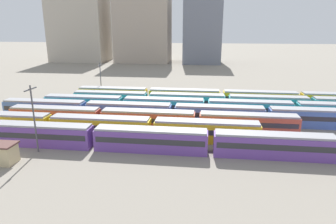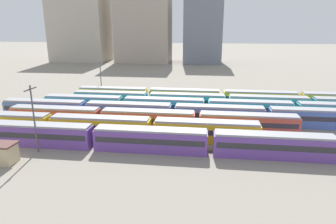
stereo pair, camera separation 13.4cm
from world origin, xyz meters
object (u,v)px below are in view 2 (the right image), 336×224
object	(u,v)px
train_track_4	(250,109)
catenary_pole_1	(101,79)
train_track_5	(268,104)
train_track_6	(222,97)
train_track_3	(267,116)
train_track_0	(273,145)
train_track_2	(148,119)
catenary_pole_2	(34,116)
signal_hut	(4,153)
train_track_1	(101,126)

from	to	relation	value
train_track_4	catenary_pole_1	distance (m)	40.48
train_track_5	train_track_6	bearing A→B (deg)	153.54
train_track_3	train_track_6	world-z (taller)	same
train_track_0	train_track_5	xyz separation A→B (m)	(4.03, 26.00, 0.00)
train_track_0	train_track_5	distance (m)	26.31
train_track_6	catenary_pole_1	distance (m)	32.83
train_track_2	catenary_pole_2	size ratio (longest dim) A/B	5.18
train_track_4	catenary_pole_1	xyz separation A→B (m)	(-38.12, 13.13, 3.56)
train_track_3	train_track_5	xyz separation A→B (m)	(2.19, 10.40, 0.00)
train_track_2	signal_hut	world-z (taller)	train_track_2
train_track_1	train_track_6	xyz separation A→B (m)	(22.59, 26.00, 0.00)
train_track_3	train_track_5	size ratio (longest dim) A/B	1.20
train_track_6	catenary_pole_2	distance (m)	45.62
train_track_2	signal_hut	size ratio (longest dim) A/B	15.50
train_track_0	train_track_6	xyz separation A→B (m)	(-6.42, 31.20, 0.00)
train_track_4	train_track_1	bearing A→B (deg)	-151.05
train_track_1	train_track_4	bearing A→B (deg)	28.95
signal_hut	train_track_0	bearing A→B (deg)	10.40
train_track_0	train_track_4	bearing A→B (deg)	92.24
train_track_3	catenary_pole_1	xyz separation A→B (m)	(-40.78, 18.33, 3.56)
train_track_6	train_track_4	bearing A→B (deg)	-61.68
train_track_1	train_track_5	xyz separation A→B (m)	(33.04, 20.80, 0.00)
train_track_5	catenary_pole_2	world-z (taller)	catenary_pole_2
train_track_0	signal_hut	xyz separation A→B (m)	(-39.25, -7.20, -0.35)
train_track_5	signal_hut	distance (m)	54.55
catenary_pole_2	train_track_2	bearing A→B (deg)	40.76
train_track_1	train_track_5	world-z (taller)	same
train_track_2	train_track_5	size ratio (longest dim) A/B	0.60
train_track_5	signal_hut	xyz separation A→B (m)	(-43.28, -33.20, -0.35)
train_track_5	train_track_6	world-z (taller)	same
train_track_1	catenary_pole_2	xyz separation A→B (m)	(-7.60, -7.96, 4.04)
catenary_pole_1	catenary_pole_2	distance (m)	36.77
train_track_1	train_track_5	distance (m)	39.04
train_track_1	train_track_6	bearing A→B (deg)	49.01
train_track_2	train_track_3	distance (m)	23.77
train_track_4	train_track_6	world-z (taller)	same
train_track_5	catenary_pole_1	bearing A→B (deg)	169.54
train_track_3	signal_hut	distance (m)	47.00
train_track_2	train_track_6	bearing A→B (deg)	54.34
train_track_1	train_track_3	distance (m)	32.56
train_track_1	train_track_3	size ratio (longest dim) A/B	0.50
train_track_5	catenary_pole_1	world-z (taller)	catenary_pole_1
train_track_4	signal_hut	xyz separation A→B (m)	(-38.44, -28.00, -0.35)
train_track_2	train_track_0	bearing A→B (deg)	-25.98
train_track_6	catenary_pole_1	size ratio (longest dim) A/B	7.59
train_track_5	signal_hut	size ratio (longest dim) A/B	26.00
train_track_6	catenary_pole_1	bearing A→B (deg)	175.20
train_track_6	catenary_pole_1	world-z (taller)	catenary_pole_1
train_track_2	catenary_pole_2	bearing A→B (deg)	-139.24
train_track_3	catenary_pole_2	xyz separation A→B (m)	(-38.46, -18.36, 4.04)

